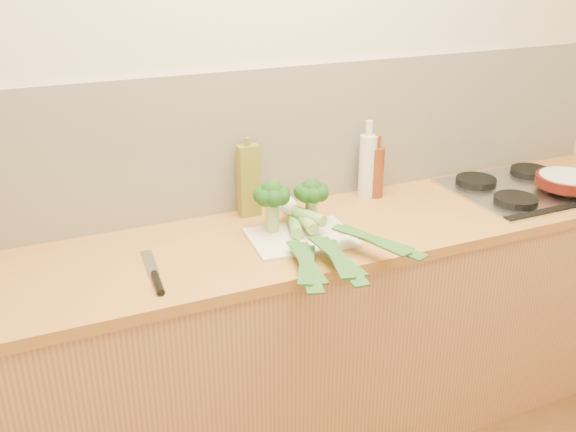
% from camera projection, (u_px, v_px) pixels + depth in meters
% --- Properties ---
extents(room_shell, '(3.50, 3.50, 3.50)m').
position_uv_depth(room_shell, '(272.00, 139.00, 2.45)').
color(room_shell, beige).
rests_on(room_shell, ground).
extents(counter, '(3.20, 0.62, 0.90)m').
position_uv_depth(counter, '(302.00, 337.00, 2.49)').
color(counter, tan).
rests_on(counter, ground).
extents(gas_hob, '(0.58, 0.50, 0.04)m').
position_uv_depth(gas_hob, '(524.00, 188.00, 2.68)').
color(gas_hob, silver).
rests_on(gas_hob, counter).
extents(chopping_board, '(0.38, 0.29, 0.01)m').
position_uv_depth(chopping_board, '(301.00, 237.00, 2.25)').
color(chopping_board, silver).
rests_on(chopping_board, counter).
extents(broccoli_left, '(0.13, 0.13, 0.19)m').
position_uv_depth(broccoli_left, '(272.00, 196.00, 2.25)').
color(broccoli_left, '#92AF66').
rests_on(broccoli_left, chopping_board).
extents(broccoli_right, '(0.13, 0.13, 0.18)m').
position_uv_depth(broccoli_right, '(311.00, 193.00, 2.30)').
color(broccoli_right, '#92AF66').
rests_on(broccoli_right, chopping_board).
extents(leek_front, '(0.26, 0.67, 0.04)m').
position_uv_depth(leek_front, '(297.00, 234.00, 2.22)').
color(leek_front, white).
rests_on(leek_front, chopping_board).
extents(leek_mid, '(0.14, 0.70, 0.04)m').
position_uv_depth(leek_mid, '(312.00, 228.00, 2.21)').
color(leek_mid, white).
rests_on(leek_mid, chopping_board).
extents(leek_back, '(0.29, 0.62, 0.04)m').
position_uv_depth(leek_back, '(326.00, 222.00, 2.22)').
color(leek_back, white).
rests_on(leek_back, chopping_board).
extents(chefs_knife, '(0.05, 0.32, 0.02)m').
position_uv_depth(chefs_knife, '(156.00, 278.00, 1.98)').
color(chefs_knife, silver).
rests_on(chefs_knife, counter).
extents(skillet, '(0.38, 0.26, 0.04)m').
position_uv_depth(skillet, '(568.00, 180.00, 2.63)').
color(skillet, '#48100C').
rests_on(skillet, gas_hob).
extents(oil_tin, '(0.08, 0.05, 0.31)m').
position_uv_depth(oil_tin, '(249.00, 180.00, 2.40)').
color(oil_tin, olive).
rests_on(oil_tin, counter).
extents(glass_bottle, '(0.07, 0.07, 0.32)m').
position_uv_depth(glass_bottle, '(367.00, 165.00, 2.58)').
color(glass_bottle, silver).
rests_on(glass_bottle, counter).
extents(amber_bottle, '(0.06, 0.06, 0.26)m').
position_uv_depth(amber_bottle, '(376.00, 171.00, 2.59)').
color(amber_bottle, '#682F13').
rests_on(amber_bottle, counter).
extents(water_bottle, '(0.08, 0.08, 0.22)m').
position_uv_depth(water_bottle, '(369.00, 173.00, 2.62)').
color(water_bottle, silver).
rests_on(water_bottle, counter).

